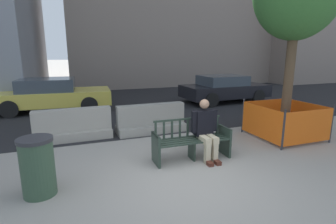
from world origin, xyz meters
The scene contains 10 objects.
ground_plane centered at (0.00, 0.00, 0.00)m, with size 200.00×200.00×0.00m, color gray.
street_asphalt centered at (0.00, 8.70, 0.00)m, with size 120.00×12.00×0.01m, color black.
street_bench centered at (0.52, 0.90, 0.40)m, with size 1.70×0.55×0.88m.
seated_person centered at (0.82, 0.84, 0.69)m, with size 0.58×0.72×1.31m.
jersey_barrier_centre centered at (0.27, 3.13, 0.34)m, with size 2.02×0.73×0.84m.
jersey_barrier_left centered at (-1.89, 3.25, 0.34)m, with size 2.01×0.71×0.84m.
construction_fence centered at (3.58, 1.40, 0.50)m, with size 1.63×1.63×1.00m.
car_taxi_near centered at (-2.63, 7.39, 0.66)m, with size 4.57×2.18×1.31m.
car_sedan_mid centered at (4.96, 6.66, 0.65)m, with size 4.15×2.07×1.27m.
trash_bin centered at (-2.47, 0.40, 0.49)m, with size 0.55×0.55×0.98m.
Camera 1 is at (-1.86, -4.03, 2.28)m, focal length 28.00 mm.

